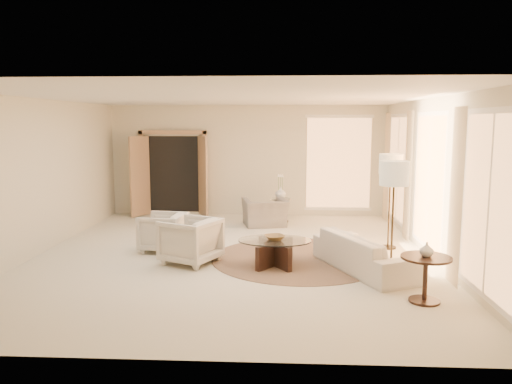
{
  "coord_description": "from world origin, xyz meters",
  "views": [
    {
      "loc": [
        0.88,
        -8.68,
        2.38
      ],
      "look_at": [
        0.4,
        0.4,
        1.1
      ],
      "focal_mm": 35.0,
      "sensor_mm": 36.0,
      "label": 1
    }
  ],
  "objects_px": {
    "armchair_left": "(163,230)",
    "floor_lamp_near": "(391,168)",
    "end_table": "(426,271)",
    "coffee_table": "(275,250)",
    "floor_lamp_far": "(394,179)",
    "bowl": "(275,238)",
    "sofa": "(365,252)",
    "armchair_right": "(190,238)",
    "end_vase": "(427,250)",
    "side_vase": "(281,193)",
    "side_table": "(280,208)",
    "accent_chair": "(265,208)"
  },
  "relations": [
    {
      "from": "armchair_left",
      "to": "floor_lamp_near",
      "type": "distance_m",
      "value": 4.39
    },
    {
      "from": "end_table",
      "to": "floor_lamp_near",
      "type": "distance_m",
      "value": 3.08
    },
    {
      "from": "coffee_table",
      "to": "floor_lamp_far",
      "type": "xyz_separation_m",
      "value": [
        1.8,
        -0.5,
        1.25
      ]
    },
    {
      "from": "coffee_table",
      "to": "floor_lamp_near",
      "type": "relative_size",
      "value": 0.7
    },
    {
      "from": "armchair_left",
      "to": "bowl",
      "type": "xyz_separation_m",
      "value": [
        2.08,
        -0.89,
        0.1
      ]
    },
    {
      "from": "end_table",
      "to": "floor_lamp_far",
      "type": "distance_m",
      "value": 1.55
    },
    {
      "from": "sofa",
      "to": "floor_lamp_far",
      "type": "bearing_deg",
      "value": -157.54
    },
    {
      "from": "armchair_left",
      "to": "bowl",
      "type": "relative_size",
      "value": 2.39
    },
    {
      "from": "armchair_right",
      "to": "coffee_table",
      "type": "bearing_deg",
      "value": 111.29
    },
    {
      "from": "coffee_table",
      "to": "bowl",
      "type": "distance_m",
      "value": 0.21
    },
    {
      "from": "armchair_left",
      "to": "bowl",
      "type": "distance_m",
      "value": 2.27
    },
    {
      "from": "coffee_table",
      "to": "end_vase",
      "type": "relative_size",
      "value": 6.55
    },
    {
      "from": "bowl",
      "to": "side_vase",
      "type": "relative_size",
      "value": 1.19
    },
    {
      "from": "sofa",
      "to": "armchair_left",
      "type": "xyz_separation_m",
      "value": [
        -3.54,
        1.06,
        0.09
      ]
    },
    {
      "from": "floor_lamp_far",
      "to": "side_table",
      "type": "bearing_deg",
      "value": 112.22
    },
    {
      "from": "accent_chair",
      "to": "coffee_table",
      "type": "distance_m",
      "value": 3.26
    },
    {
      "from": "bowl",
      "to": "end_vase",
      "type": "xyz_separation_m",
      "value": [
        2.02,
        -1.57,
        0.23
      ]
    },
    {
      "from": "armchair_right",
      "to": "accent_chair",
      "type": "distance_m",
      "value": 3.34
    },
    {
      "from": "armchair_left",
      "to": "end_table",
      "type": "distance_m",
      "value": 4.79
    },
    {
      "from": "end_table",
      "to": "end_vase",
      "type": "xyz_separation_m",
      "value": [
        0.0,
        0.0,
        0.29
      ]
    },
    {
      "from": "accent_chair",
      "to": "bowl",
      "type": "relative_size",
      "value": 2.96
    },
    {
      "from": "armchair_left",
      "to": "floor_lamp_far",
      "type": "height_order",
      "value": "floor_lamp_far"
    },
    {
      "from": "armchair_left",
      "to": "side_vase",
      "type": "height_order",
      "value": "side_vase"
    },
    {
      "from": "sofa",
      "to": "end_vase",
      "type": "distance_m",
      "value": 1.56
    },
    {
      "from": "sofa",
      "to": "side_vase",
      "type": "bearing_deg",
      "value": -5.05
    },
    {
      "from": "accent_chair",
      "to": "side_table",
      "type": "height_order",
      "value": "accent_chair"
    },
    {
      "from": "sofa",
      "to": "armchair_left",
      "type": "bearing_deg",
      "value": 48.76
    },
    {
      "from": "bowl",
      "to": "end_vase",
      "type": "relative_size",
      "value": 1.71
    },
    {
      "from": "accent_chair",
      "to": "end_vase",
      "type": "bearing_deg",
      "value": 102.01
    },
    {
      "from": "sofa",
      "to": "accent_chair",
      "type": "bearing_deg",
      "value": 2.31
    },
    {
      "from": "coffee_table",
      "to": "side_table",
      "type": "height_order",
      "value": "side_table"
    },
    {
      "from": "end_table",
      "to": "side_vase",
      "type": "relative_size",
      "value": 2.41
    },
    {
      "from": "coffee_table",
      "to": "end_vase",
      "type": "bearing_deg",
      "value": -37.79
    },
    {
      "from": "armchair_right",
      "to": "armchair_left",
      "type": "bearing_deg",
      "value": -113.64
    },
    {
      "from": "floor_lamp_near",
      "to": "bowl",
      "type": "height_order",
      "value": "floor_lamp_near"
    },
    {
      "from": "sofa",
      "to": "armchair_right",
      "type": "bearing_deg",
      "value": 59.74
    },
    {
      "from": "sofa",
      "to": "floor_lamp_far",
      "type": "xyz_separation_m",
      "value": [
        0.35,
        -0.32,
        1.23
      ]
    },
    {
      "from": "armchair_left",
      "to": "end_table",
      "type": "height_order",
      "value": "armchair_left"
    },
    {
      "from": "floor_lamp_far",
      "to": "bowl",
      "type": "distance_m",
      "value": 2.14
    },
    {
      "from": "coffee_table",
      "to": "end_vase",
      "type": "xyz_separation_m",
      "value": [
        2.02,
        -1.57,
        0.43
      ]
    },
    {
      "from": "accent_chair",
      "to": "end_table",
      "type": "relative_size",
      "value": 1.47
    },
    {
      "from": "sofa",
      "to": "armchair_right",
      "type": "xyz_separation_m",
      "value": [
        -2.88,
        0.29,
        0.13
      ]
    },
    {
      "from": "side_table",
      "to": "floor_lamp_far",
      "type": "bearing_deg",
      "value": -67.78
    },
    {
      "from": "coffee_table",
      "to": "side_table",
      "type": "bearing_deg",
      "value": 88.74
    },
    {
      "from": "armchair_right",
      "to": "coffee_table",
      "type": "relative_size",
      "value": 0.68
    },
    {
      "from": "side_table",
      "to": "side_vase",
      "type": "xyz_separation_m",
      "value": [
        0.0,
        0.0,
        0.36
      ]
    },
    {
      "from": "armchair_left",
      "to": "armchair_right",
      "type": "xyz_separation_m",
      "value": [
        0.66,
        -0.77,
        0.04
      ]
    },
    {
      "from": "coffee_table",
      "to": "end_vase",
      "type": "height_order",
      "value": "end_vase"
    },
    {
      "from": "floor_lamp_near",
      "to": "bowl",
      "type": "distance_m",
      "value": 2.71
    },
    {
      "from": "coffee_table",
      "to": "side_table",
      "type": "relative_size",
      "value": 2.19
    }
  ]
}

